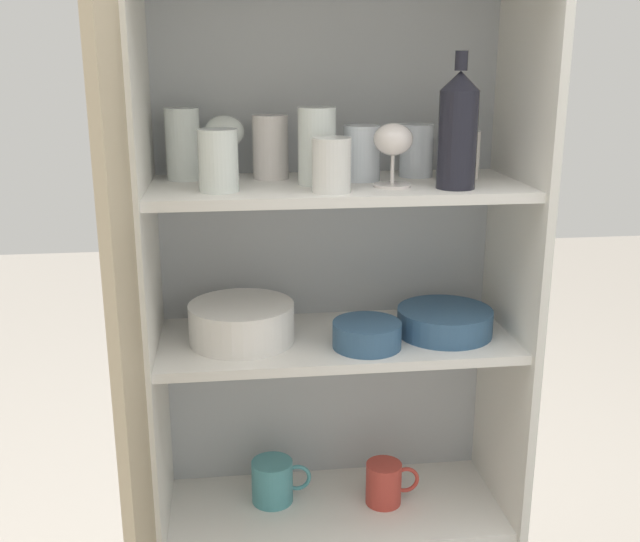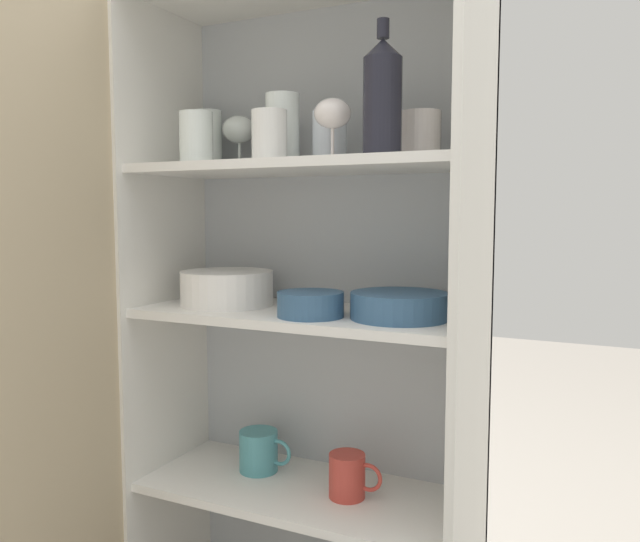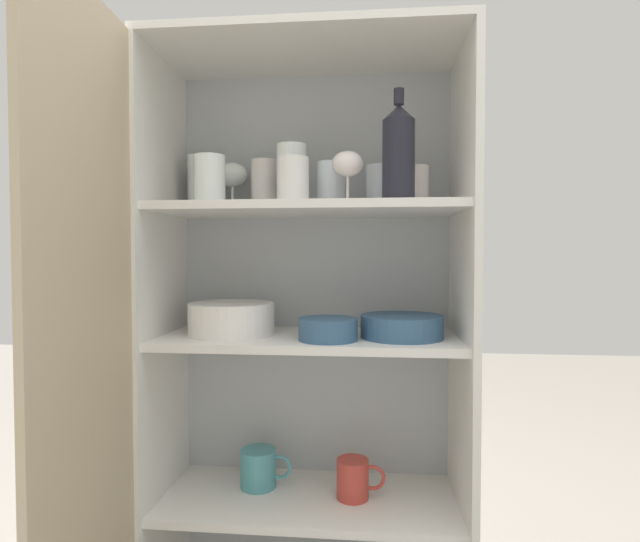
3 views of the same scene
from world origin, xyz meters
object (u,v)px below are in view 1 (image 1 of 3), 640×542
at_px(wine_bottle, 458,130).
at_px(coffee_mug_primary, 385,483).
at_px(plate_stack_white, 242,322).
at_px(serving_bowl_small, 367,333).
at_px(mixing_bowl_large, 445,320).

relative_size(wine_bottle, coffee_mug_primary, 2.07).
xyz_separation_m(plate_stack_white, coffee_mug_primary, (0.31, 0.00, -0.40)).
height_order(serving_bowl_small, coffee_mug_primary, serving_bowl_small).
height_order(wine_bottle, mixing_bowl_large, wine_bottle).
relative_size(mixing_bowl_large, coffee_mug_primary, 1.65).
relative_size(plate_stack_white, serving_bowl_small, 1.55).
distance_m(wine_bottle, coffee_mug_primary, 0.81).
relative_size(plate_stack_white, coffee_mug_primary, 1.78).
bearing_deg(coffee_mug_primary, serving_bowl_small, -132.61).
bearing_deg(serving_bowl_small, coffee_mug_primary, 47.39).
relative_size(plate_stack_white, mixing_bowl_large, 1.08).
relative_size(wine_bottle, serving_bowl_small, 1.80).
height_order(wine_bottle, coffee_mug_primary, wine_bottle).
distance_m(plate_stack_white, serving_bowl_small, 0.26).
xyz_separation_m(plate_stack_white, mixing_bowl_large, (0.43, -0.01, -0.01)).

